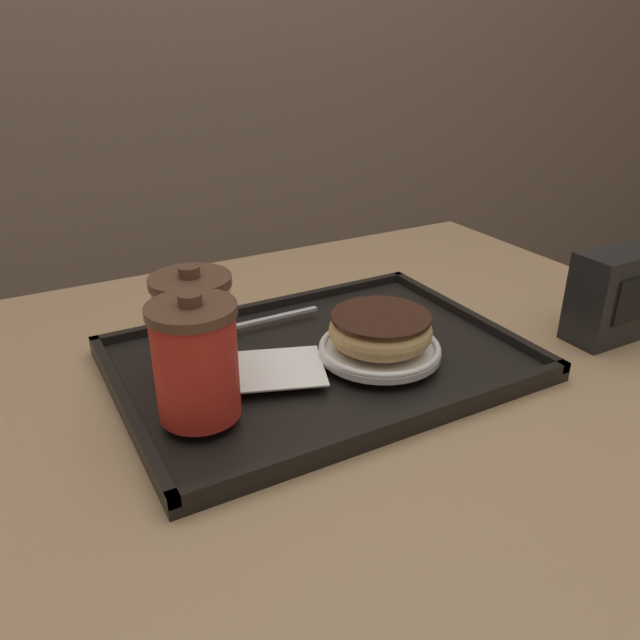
# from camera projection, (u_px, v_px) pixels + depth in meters

# --- Properties ---
(cafe_table) EXTENTS (1.04, 0.88, 0.73)m
(cafe_table) POSITION_uv_depth(u_px,v_px,m) (351.00, 471.00, 0.85)
(cafe_table) COLOR tan
(cafe_table) RESTS_ON ground_plane
(serving_tray) EXTENTS (0.48, 0.35, 0.02)m
(serving_tray) POSITION_uv_depth(u_px,v_px,m) (320.00, 361.00, 0.77)
(serving_tray) COLOR black
(serving_tray) RESTS_ON cafe_table
(napkin_paper) EXTENTS (0.14, 0.13, 0.00)m
(napkin_paper) POSITION_uv_depth(u_px,v_px,m) (275.00, 368.00, 0.72)
(napkin_paper) COLOR white
(napkin_paper) RESTS_ON serving_tray
(coffee_cup_front) EXTENTS (0.09, 0.09, 0.13)m
(coffee_cup_front) POSITION_uv_depth(u_px,v_px,m) (196.00, 360.00, 0.61)
(coffee_cup_front) COLOR red
(coffee_cup_front) RESTS_ON serving_tray
(coffee_cup_rear) EXTENTS (0.09, 0.09, 0.12)m
(coffee_cup_rear) POSITION_uv_depth(u_px,v_px,m) (194.00, 321.00, 0.70)
(coffee_cup_rear) COLOR #E0B784
(coffee_cup_rear) RESTS_ON serving_tray
(plate_with_chocolate_donut) EXTENTS (0.15, 0.15, 0.01)m
(plate_with_chocolate_donut) POSITION_uv_depth(u_px,v_px,m) (380.00, 349.00, 0.75)
(plate_with_chocolate_donut) COLOR white
(plate_with_chocolate_donut) RESTS_ON serving_tray
(donut_chocolate_glazed) EXTENTS (0.12, 0.12, 0.04)m
(donut_chocolate_glazed) POSITION_uv_depth(u_px,v_px,m) (380.00, 329.00, 0.74)
(donut_chocolate_glazed) COLOR #DBB270
(donut_chocolate_glazed) RESTS_ON plate_with_chocolate_donut
(spoon) EXTENTS (0.16, 0.02, 0.01)m
(spoon) POSITION_uv_depth(u_px,v_px,m) (239.00, 324.00, 0.82)
(spoon) COLOR silver
(spoon) RESTS_ON serving_tray
(napkin_dispenser) EXTENTS (0.11, 0.06, 0.12)m
(napkin_dispenser) POSITION_uv_depth(u_px,v_px,m) (613.00, 296.00, 0.82)
(napkin_dispenser) COLOR black
(napkin_dispenser) RESTS_ON cafe_table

